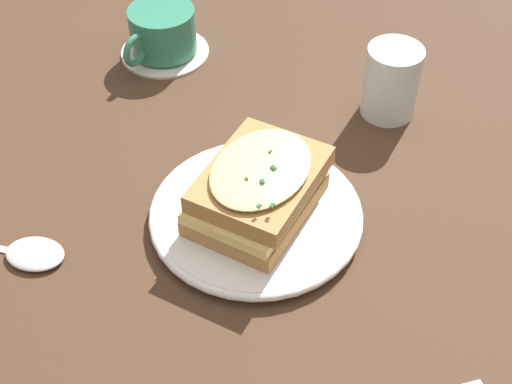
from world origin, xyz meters
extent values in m
plane|color=#473021|center=(0.00, 0.00, 0.00)|extent=(2.40, 2.40, 0.00)
cylinder|color=white|center=(-0.01, -0.03, 0.01)|extent=(0.22, 0.22, 0.02)
torus|color=white|center=(-0.01, -0.03, 0.01)|extent=(0.23, 0.23, 0.01)
cube|color=#B2844C|center=(-0.01, -0.03, 0.03)|extent=(0.16, 0.14, 0.02)
cube|color=#EAD17A|center=(-0.01, -0.03, 0.04)|extent=(0.16, 0.14, 0.01)
cube|color=#B2844C|center=(-0.01, -0.03, 0.06)|extent=(0.16, 0.14, 0.02)
ellipsoid|color=beige|center=(-0.01, -0.03, 0.08)|extent=(0.15, 0.13, 0.01)
cube|color=#2D6028|center=(-0.07, -0.04, 0.08)|extent=(0.01, 0.01, 0.00)
cube|color=#2D6028|center=(-0.01, -0.05, 0.08)|extent=(0.01, 0.01, 0.00)
cube|color=#2D6028|center=(-0.03, -0.02, 0.08)|extent=(0.00, 0.00, 0.00)
cube|color=#2D6028|center=(0.01, -0.04, 0.08)|extent=(0.00, 0.00, 0.00)
cube|color=#2D6028|center=(-0.06, -0.06, 0.08)|extent=(0.01, 0.01, 0.00)
cube|color=#2D6028|center=(-0.03, -0.04, 0.08)|extent=(0.01, 0.01, 0.00)
cylinder|color=silver|center=(0.27, 0.17, 0.00)|extent=(0.12, 0.12, 0.01)
cylinder|color=#338466|center=(0.27, 0.17, 0.04)|extent=(0.09, 0.09, 0.06)
cylinder|color=#381E0F|center=(0.27, 0.17, 0.06)|extent=(0.07, 0.07, 0.00)
torus|color=#338466|center=(0.21, 0.19, 0.04)|extent=(0.05, 0.02, 0.05)
cylinder|color=silver|center=(0.21, -0.15, 0.05)|extent=(0.07, 0.07, 0.09)
ellipsoid|color=silver|center=(-0.11, 0.18, 0.01)|extent=(0.05, 0.06, 0.01)
camera|label=1|loc=(-0.52, -0.15, 0.57)|focal=50.00mm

